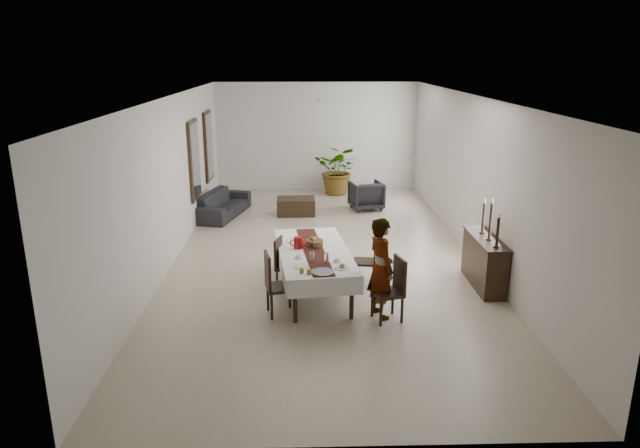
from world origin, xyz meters
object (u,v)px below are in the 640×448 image
Objects in this scene: woman at (381,268)px; sofa at (223,204)px; red_pitcher at (298,243)px; sideboard_body at (484,262)px; dining_table_top at (314,252)px.

woman reaches higher than sofa.
red_pitcher reaches higher than sofa.
woman is 1.11× the size of sideboard_body.
sofa is at bearing 112.17° from red_pitcher.
sofa is at bearing 137.81° from sideboard_body.
woman is (1.02, -0.98, 0.08)m from dining_table_top.
dining_table_top is 1.42m from woman.
sideboard_body is (3.02, 0.19, -0.29)m from dining_table_top.
red_pitcher is at bearing 149.04° from dining_table_top.
sideboard_body is (2.00, 1.17, -0.37)m from woman.
woman is 6.79m from sofa.
dining_table_top is at bearing -141.79° from sofa.
sofa is (-2.24, 4.96, -0.42)m from dining_table_top.
red_pitcher is (-0.27, 0.12, 0.14)m from dining_table_top.
woman is at bearing -149.65° from sideboard_body.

